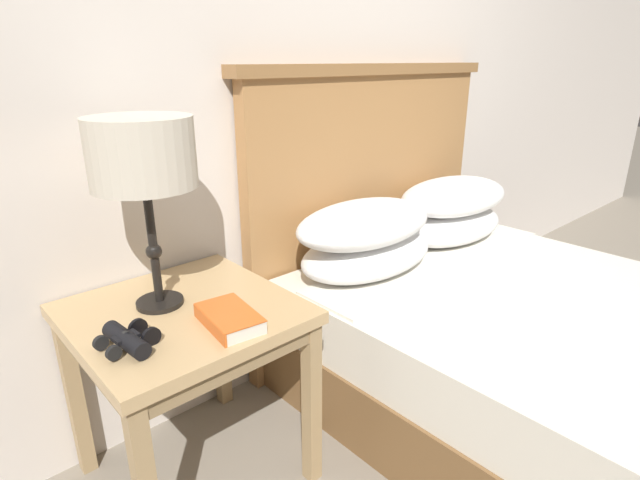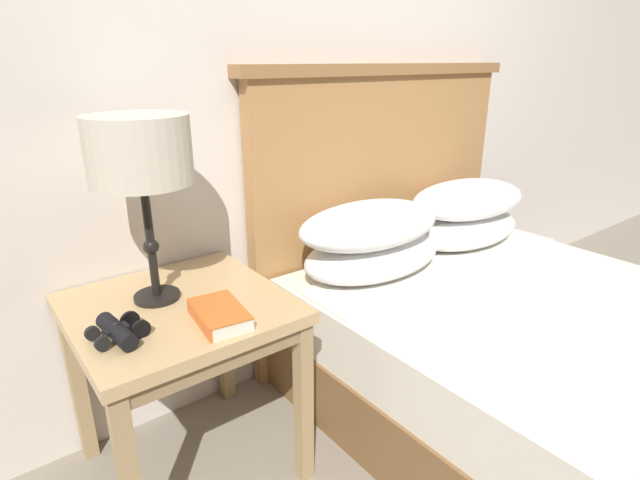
% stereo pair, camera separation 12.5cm
% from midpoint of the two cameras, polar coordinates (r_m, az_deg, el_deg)
% --- Properties ---
extents(wall_back, '(8.00, 0.06, 2.60)m').
position_cam_midpoint_polar(wall_back, '(1.97, -4.25, 21.66)').
color(wall_back, silver).
rests_on(wall_back, ground_plane).
extents(nightstand, '(0.58, 0.58, 0.59)m').
position_cam_midpoint_polar(nightstand, '(1.51, -17.52, -10.11)').
color(nightstand, tan).
rests_on(nightstand, ground_plane).
extents(bed, '(1.40, 2.04, 1.22)m').
position_cam_midpoint_polar(bed, '(1.92, 23.10, -11.23)').
color(bed, brown).
rests_on(bed, ground_plane).
extents(table_lamp, '(0.27, 0.27, 0.52)m').
position_cam_midpoint_polar(table_lamp, '(1.39, -22.13, 8.72)').
color(table_lamp, black).
rests_on(table_lamp, nightstand).
extents(book_on_nightstand, '(0.14, 0.21, 0.04)m').
position_cam_midpoint_polar(book_on_nightstand, '(1.35, -13.03, -8.78)').
color(book_on_nightstand, silver).
rests_on(book_on_nightstand, nightstand).
extents(binoculars_pair, '(0.14, 0.16, 0.05)m').
position_cam_midpoint_polar(binoculars_pair, '(1.32, -23.78, -10.42)').
color(binoculars_pair, black).
rests_on(binoculars_pair, nightstand).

